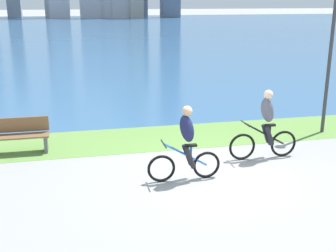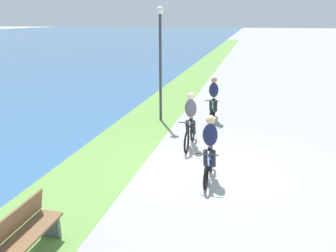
{
  "view_description": "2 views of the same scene",
  "coord_description": "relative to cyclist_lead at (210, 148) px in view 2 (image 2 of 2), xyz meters",
  "views": [
    {
      "loc": [
        -2.77,
        -8.33,
        3.77
      ],
      "look_at": [
        -0.74,
        0.9,
        0.95
      ],
      "focal_mm": 45.8,
      "sensor_mm": 36.0,
      "label": 1
    },
    {
      "loc": [
        -8.43,
        -0.92,
        3.82
      ],
      "look_at": [
        -0.37,
        1.03,
        1.25
      ],
      "focal_mm": 37.21,
      "sensor_mm": 36.0,
      "label": 2
    }
  ],
  "objects": [
    {
      "name": "cyclist_lead",
      "position": [
        0.0,
        0.0,
        0.0
      ],
      "size": [
        1.61,
        0.52,
        1.65
      ],
      "color": "black",
      "rests_on": "ground"
    },
    {
      "name": "lamppost_tall",
      "position": [
        4.8,
        2.48,
        1.92
      ],
      "size": [
        0.28,
        0.28,
        4.25
      ],
      "color": "#38383D",
      "rests_on": "ground"
    },
    {
      "name": "cyclist_distant_rear",
      "position": [
        5.16,
        0.49,
        0.02
      ],
      "size": [
        1.75,
        0.52,
        1.71
      ],
      "color": "black",
      "rests_on": "ground"
    },
    {
      "name": "ground_plane",
      "position": [
        0.55,
        0.05,
        -0.83
      ],
      "size": [
        300.0,
        300.0,
        0.0
      ],
      "primitive_type": "plane",
      "color": "#9E9E99"
    },
    {
      "name": "cyclist_trailing",
      "position": [
        2.21,
        0.86,
        0.01
      ],
      "size": [
        1.74,
        0.52,
        1.7
      ],
      "color": "black",
      "rests_on": "ground"
    },
    {
      "name": "grass_strip_bayside",
      "position": [
        0.55,
        2.97,
        -0.82
      ],
      "size": [
        120.0,
        2.23,
        0.01
      ],
      "primitive_type": "cube",
      "color": "#6B9947",
      "rests_on": "ground"
    },
    {
      "name": "bench_near_path",
      "position": [
        -3.69,
        2.56,
        -0.38
      ],
      "size": [
        1.5,
        0.47,
        0.9
      ],
      "color": "brown",
      "rests_on": "ground"
    }
  ]
}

